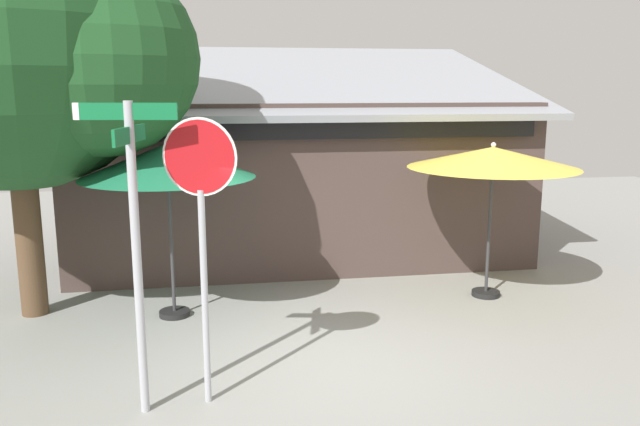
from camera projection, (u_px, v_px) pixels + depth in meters
name	position (u px, v px, depth m)	size (l,w,h in m)	color
ground_plane	(328.00, 365.00, 7.78)	(28.00, 28.00, 0.10)	gray
cafe_building	(294.00, 169.00, 13.20)	(8.76, 5.79, 4.18)	#473833
street_sign_post	(135.00, 227.00, 6.22)	(0.97, 0.91, 3.15)	#A8AAB2
stop_sign	(201.00, 208.00, 6.40)	(0.73, 0.30, 2.99)	#A8AAB2
patio_umbrella_forest_green_left	(168.00, 162.00, 8.88)	(2.44, 2.44, 2.57)	black
patio_umbrella_mustard_center	(493.00, 158.00, 9.78)	(2.61, 2.61, 2.44)	black
shade_tree	(24.00, 31.00, 8.58)	(4.76, 4.47, 6.32)	brown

